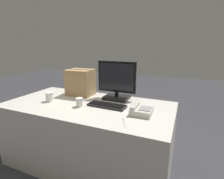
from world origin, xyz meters
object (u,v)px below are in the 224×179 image
at_px(monitor, 117,83).
at_px(paper_cup_right, 79,102).
at_px(desk_phone, 141,110).
at_px(paper_cup_left, 49,97).
at_px(cardboard_box, 80,82).
at_px(spoon, 124,121).
at_px(keyboard, 107,105).

bearing_deg(monitor, paper_cup_right, -123.84).
bearing_deg(desk_phone, paper_cup_left, -178.13).
bearing_deg(paper_cup_right, cardboard_box, 121.11).
bearing_deg(desk_phone, cardboard_box, 158.78).
relative_size(paper_cup_left, spoon, 0.66).
bearing_deg(cardboard_box, spoon, -34.76).
bearing_deg(paper_cup_left, desk_phone, 2.85).
relative_size(keyboard, paper_cup_left, 3.88).
distance_m(desk_phone, paper_cup_left, 1.04).
xyz_separation_m(monitor, paper_cup_left, (-0.67, -0.38, -0.14)).
bearing_deg(paper_cup_left, spoon, -9.86).
height_order(desk_phone, cardboard_box, cardboard_box).
bearing_deg(paper_cup_right, desk_phone, 5.65).
relative_size(monitor, paper_cup_left, 4.32).
height_order(monitor, paper_cup_left, monitor).
distance_m(monitor, desk_phone, 0.52).
bearing_deg(spoon, desk_phone, -49.14).
bearing_deg(keyboard, cardboard_box, 152.91).
height_order(spoon, cardboard_box, cardboard_box).
bearing_deg(paper_cup_left, keyboard, 8.59).
xyz_separation_m(keyboard, cardboard_box, (-0.49, 0.27, 0.15)).
height_order(paper_cup_left, cardboard_box, cardboard_box).
bearing_deg(spoon, monitor, 1.69).
height_order(keyboard, paper_cup_left, paper_cup_left).
relative_size(monitor, spoon, 2.86).
xyz_separation_m(monitor, desk_phone, (0.38, -0.32, -0.16)).
height_order(keyboard, cardboard_box, cardboard_box).
distance_m(keyboard, paper_cup_left, 0.68).
height_order(monitor, desk_phone, monitor).
distance_m(monitor, paper_cup_left, 0.78).
relative_size(monitor, desk_phone, 2.14).
height_order(monitor, keyboard, monitor).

